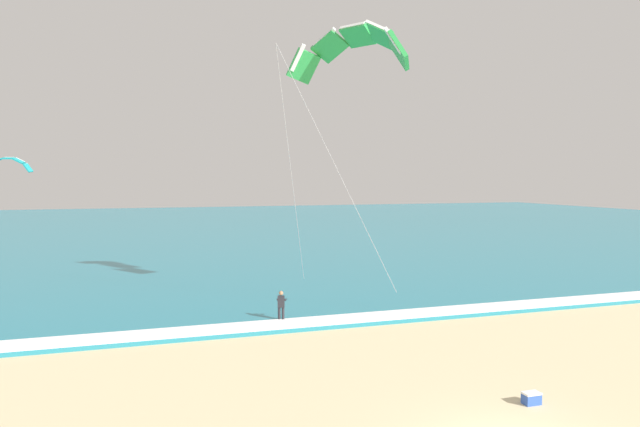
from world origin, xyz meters
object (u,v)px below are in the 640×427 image
surfboard (281,323)px  cooler_box (531,398)px  kite_primary (352,47)px  kite_distant (9,163)px  kitesurfer (281,305)px

surfboard → cooler_box: cooler_box is taller
kite_primary → kite_distant: kite_primary is taller
surfboard → kitesurfer: (0.01, 0.02, 0.91)m
surfboard → kitesurfer: 0.91m
surfboard → kite_distant: (-17.04, 26.70, 8.69)m
surfboard → kitesurfer: size_ratio=0.87×
kitesurfer → cooler_box: bearing=-67.8°
kitesurfer → kite_primary: size_ratio=0.11×
kitesurfer → kite_primary: kite_primary is taller
cooler_box → surfboard: bearing=112.2°
surfboard → cooler_box: bearing=-67.8°
kitesurfer → kite_distant: kite_distant is taller
surfboard → kite_distant: bearing=122.5°
surfboard → kite_primary: 16.11m
kite_primary → kite_distant: bearing=133.2°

